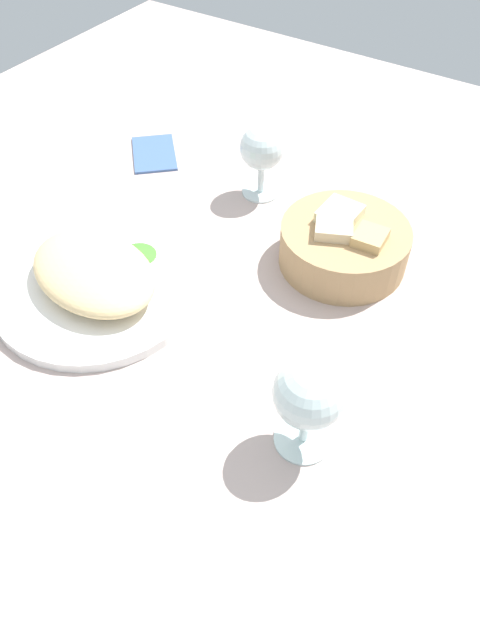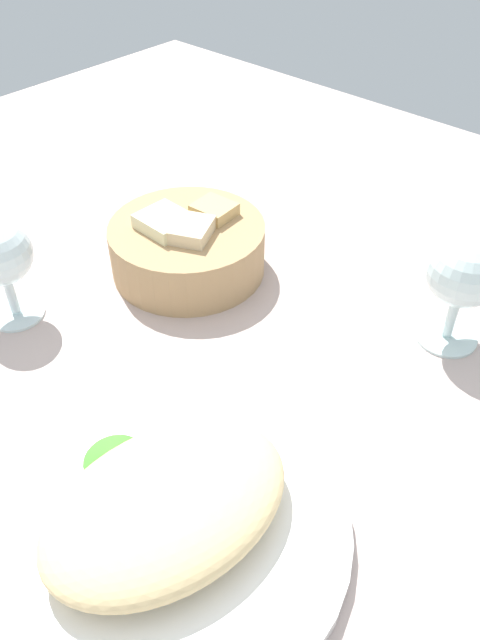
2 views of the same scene
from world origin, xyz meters
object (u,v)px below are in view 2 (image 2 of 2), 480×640
object	(u,v)px
bread_basket	(187,246)
wine_glass_near	(464,274)
plate	(170,527)
wine_glass_far	(0,257)

from	to	relation	value
bread_basket	wine_glass_near	size ratio (longest dim) A/B	1.42
bread_basket	plate	bearing A→B (deg)	-136.75
plate	wine_glass_near	size ratio (longest dim) A/B	2.23
wine_glass_near	wine_glass_far	xyz separation A→B (cm)	(-27.22, 35.43, -0.61)
wine_glass_near	wine_glass_far	bearing A→B (deg)	127.53
wine_glass_near	wine_glass_far	world-z (taller)	wine_glass_near
plate	wine_glass_far	size ratio (longest dim) A/B	2.40
wine_glass_near	wine_glass_far	distance (cm)	44.68
bread_basket	wine_glass_far	world-z (taller)	wine_glass_far
plate	wine_glass_far	xyz separation A→B (cm)	(6.37, 30.50, 6.74)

